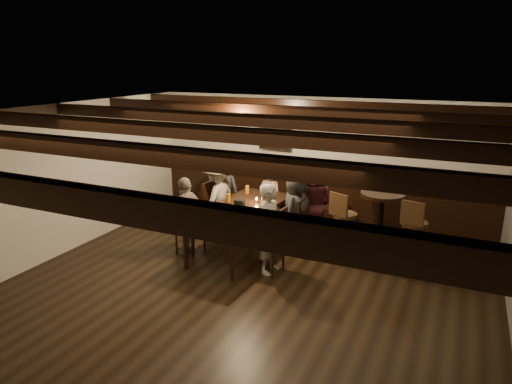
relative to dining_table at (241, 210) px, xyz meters
The scene contains 27 objects.
room 0.79m from the dining_table, 59.69° to the left, with size 7.00×7.00×7.00m.
dining_table is the anchor object (origin of this frame).
chair_left_near 0.95m from the dining_table, 144.57° to the left, with size 0.47×0.47×0.98m.
chair_left_far 0.96m from the dining_table, 151.39° to the right, with size 0.42×0.42×0.87m.
chair_right_near 0.95m from the dining_table, 28.58° to the left, with size 0.44×0.44×0.91m.
chair_right_far 0.95m from the dining_table, 35.43° to the right, with size 0.47×0.47×0.98m.
person_bench_left 1.27m from the dining_table, 131.55° to the left, with size 0.67×0.44×1.37m, color #2B2C2E.
person_bench_centre 1.06m from the dining_table, 86.55° to the left, with size 0.44×0.29×1.21m, color slate.
person_bench_right 1.27m from the dining_table, 41.55° to the left, with size 0.69×0.54×1.42m, color #4C1A20.
person_left_near 0.88m from the dining_table, 145.58° to the left, with size 0.88×0.51×1.36m, color #A09887.
person_left_far 0.88m from the dining_table, 152.49° to the right, with size 0.74×0.31×1.27m, color gray.
person_right_near 0.88m from the dining_table, 27.51° to the left, with size 0.66×0.43×1.35m, color #292A2C.
person_right_far 0.88m from the dining_table, 34.42° to the right, with size 0.49×0.32×1.35m, color #A9A18F.
pint_a 0.77m from the dining_table, 108.35° to the left, with size 0.07×0.07×0.14m, color #BF7219.
pint_b 0.71m from the dining_table, 65.51° to the left, with size 0.07×0.07×0.14m, color #BF7219.
pint_c 0.34m from the dining_table, 158.11° to the left, with size 0.07×0.07×0.14m, color #BF7219.
pint_d 0.38m from the dining_table, 30.24° to the left, with size 0.07×0.07×0.14m, color silver.
pint_e 0.52m from the dining_table, 119.51° to the right, with size 0.07×0.07×0.14m, color #BF7219.
pint_f 0.60m from the dining_table, 73.47° to the right, with size 0.07×0.07×0.14m, color silver.
pint_g 0.81m from the dining_table, 89.88° to the right, with size 0.07×0.07×0.14m, color #BF7219.
plate_near 0.72m from the dining_table, 105.55° to the right, with size 0.24×0.24×0.01m, color white.
plate_far 0.36m from the dining_table, 62.49° to the right, with size 0.24×0.24×0.01m, color white.
condiment_caddy 0.13m from the dining_table, 93.45° to the right, with size 0.15×0.10×0.12m, color black.
candle 0.34m from the dining_table, 64.75° to the left, with size 0.05×0.05×0.05m, color beige.
high_top_table 2.17m from the dining_table, 11.35° to the left, with size 0.65×0.65×1.15m.
bar_stool_left 1.67m from the dining_table, ahead, with size 0.40×0.42×1.16m.
bar_stool_right 2.66m from the dining_table, ahead, with size 0.38×0.40×1.16m.
Camera 1 is at (2.50, -4.62, 3.02)m, focal length 32.00 mm.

